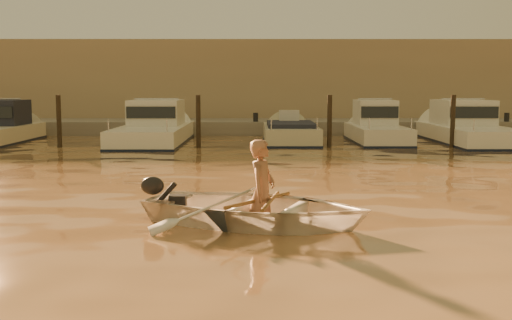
{
  "coord_description": "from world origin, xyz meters",
  "views": [
    {
      "loc": [
        1.93,
        -10.59,
        2.3
      ],
      "look_at": [
        1.97,
        3.0,
        0.75
      ],
      "focal_mm": 45.0,
      "sensor_mm": 36.0,
      "label": 1
    }
  ],
  "objects_px": {
    "dinghy": "(257,208)",
    "moored_boat_2": "(154,127)",
    "moored_boat_4": "(377,127)",
    "moored_boat_5": "(468,127)",
    "person": "(262,191)",
    "waterfront_building": "(221,85)",
    "moored_boat_3": "(290,137)"
  },
  "relations": [
    {
      "from": "moored_boat_2",
      "to": "moored_boat_3",
      "type": "height_order",
      "value": "moored_boat_2"
    },
    {
      "from": "person",
      "to": "waterfront_building",
      "type": "relative_size",
      "value": 0.04
    },
    {
      "from": "moored_boat_2",
      "to": "moored_boat_5",
      "type": "height_order",
      "value": "same"
    },
    {
      "from": "moored_boat_5",
      "to": "waterfront_building",
      "type": "height_order",
      "value": "waterfront_building"
    },
    {
      "from": "moored_boat_4",
      "to": "waterfront_building",
      "type": "distance_m",
      "value": 13.18
    },
    {
      "from": "dinghy",
      "to": "moored_boat_2",
      "type": "bearing_deg",
      "value": 35.26
    },
    {
      "from": "moored_boat_2",
      "to": "moored_boat_4",
      "type": "relative_size",
      "value": 1.39
    },
    {
      "from": "dinghy",
      "to": "moored_boat_4",
      "type": "bearing_deg",
      "value": 2.96
    },
    {
      "from": "person",
      "to": "moored_boat_3",
      "type": "relative_size",
      "value": 0.28
    },
    {
      "from": "moored_boat_2",
      "to": "moored_boat_4",
      "type": "bearing_deg",
      "value": 0.0
    },
    {
      "from": "dinghy",
      "to": "moored_boat_3",
      "type": "xyz_separation_m",
      "value": [
        1.46,
        16.0,
        -0.05
      ]
    },
    {
      "from": "dinghy",
      "to": "moored_boat_2",
      "type": "height_order",
      "value": "moored_boat_2"
    },
    {
      "from": "moored_boat_2",
      "to": "waterfront_building",
      "type": "bearing_deg",
      "value": 78.52
    },
    {
      "from": "moored_boat_4",
      "to": "moored_boat_5",
      "type": "xyz_separation_m",
      "value": [
        3.78,
        0.0,
        0.0
      ]
    },
    {
      "from": "person",
      "to": "moored_boat_2",
      "type": "bearing_deg",
      "value": 35.54
    },
    {
      "from": "moored_boat_2",
      "to": "moored_boat_5",
      "type": "bearing_deg",
      "value": 0.0
    },
    {
      "from": "dinghy",
      "to": "waterfront_building",
      "type": "bearing_deg",
      "value": 24.72
    },
    {
      "from": "person",
      "to": "waterfront_building",
      "type": "height_order",
      "value": "waterfront_building"
    },
    {
      "from": "person",
      "to": "moored_boat_2",
      "type": "height_order",
      "value": "moored_boat_2"
    },
    {
      "from": "moored_boat_5",
      "to": "waterfront_building",
      "type": "relative_size",
      "value": 0.18
    },
    {
      "from": "moored_boat_2",
      "to": "dinghy",
      "type": "bearing_deg",
      "value": -75.29
    },
    {
      "from": "moored_boat_3",
      "to": "moored_boat_4",
      "type": "xyz_separation_m",
      "value": [
        3.61,
        0.0,
        0.4
      ]
    },
    {
      "from": "dinghy",
      "to": "moored_boat_5",
      "type": "xyz_separation_m",
      "value": [
        8.86,
        16.0,
        0.35
      ]
    },
    {
      "from": "moored_boat_5",
      "to": "waterfront_building",
      "type": "distance_m",
      "value": 15.53
    },
    {
      "from": "person",
      "to": "moored_boat_5",
      "type": "bearing_deg",
      "value": -8.1
    },
    {
      "from": "moored_boat_2",
      "to": "moored_boat_3",
      "type": "relative_size",
      "value": 1.39
    },
    {
      "from": "moored_boat_2",
      "to": "moored_boat_3",
      "type": "bearing_deg",
      "value": 0.0
    },
    {
      "from": "moored_boat_4",
      "to": "person",
      "type": "bearing_deg",
      "value": -107.26
    },
    {
      "from": "moored_boat_4",
      "to": "moored_boat_2",
      "type": "bearing_deg",
      "value": 180.0
    },
    {
      "from": "moored_boat_2",
      "to": "moored_boat_3",
      "type": "xyz_separation_m",
      "value": [
        5.66,
        0.0,
        -0.4
      ]
    },
    {
      "from": "moored_boat_4",
      "to": "waterfront_building",
      "type": "relative_size",
      "value": 0.14
    },
    {
      "from": "moored_boat_4",
      "to": "moored_boat_3",
      "type": "bearing_deg",
      "value": 180.0
    }
  ]
}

